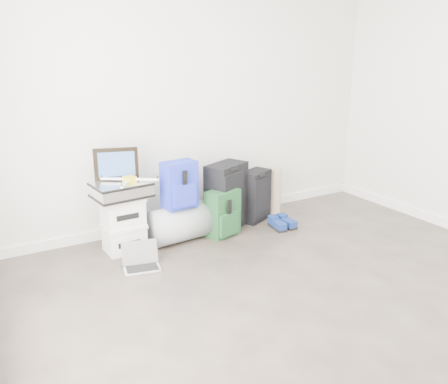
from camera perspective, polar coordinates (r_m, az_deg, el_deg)
ground at (r=3.50m, az=15.80°, el=-15.91°), size 5.00×5.00×0.00m
room_envelope at (r=2.97m, az=18.32°, el=13.43°), size 4.52×5.02×2.71m
boxes_stack at (r=4.57m, az=-12.00°, el=-3.76°), size 0.38×0.31×0.53m
briefcase at (r=4.46m, az=-12.27°, el=0.27°), size 0.53×0.41×0.14m
painting at (r=4.49m, az=-12.84°, el=3.31°), size 0.39×0.15×0.30m
drone at (r=4.44m, az=-11.29°, el=1.54°), size 0.46×0.46×0.05m
duffel_bag at (r=4.73m, az=-5.36°, el=-3.79°), size 0.62×0.41×0.36m
blue_backpack at (r=4.58m, az=-5.34°, el=0.78°), size 0.34×0.27×0.45m
large_suitcase at (r=4.99m, az=0.33°, el=-0.53°), size 0.52×0.45×0.70m
green_backpack at (r=4.83m, az=-0.10°, el=-2.66°), size 0.38×0.33×0.48m
carry_on at (r=5.24m, az=3.80°, el=-0.46°), size 0.41×0.36×0.57m
shoes at (r=5.13m, az=6.99°, el=-3.81°), size 0.24×0.28×0.09m
rolled_rug at (r=5.51m, az=5.98°, el=0.20°), size 0.18×0.18×0.54m
laptop at (r=4.27m, az=-9.93°, el=-8.27°), size 0.35×0.29×0.22m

